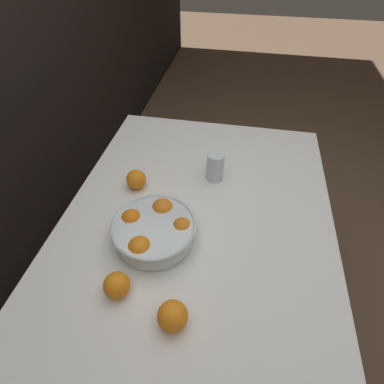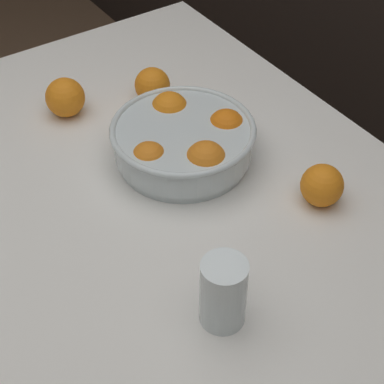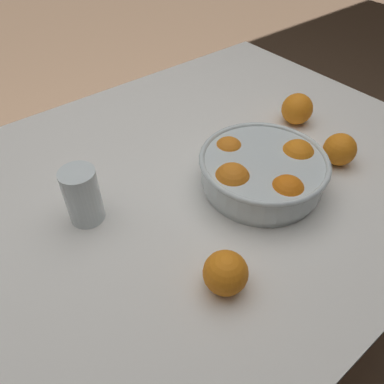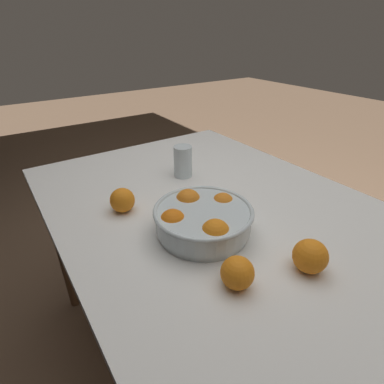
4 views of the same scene
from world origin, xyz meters
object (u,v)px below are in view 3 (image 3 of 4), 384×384
at_px(juice_glass, 83,198).
at_px(orange_loose_front, 340,149).
at_px(orange_loose_near_bowl, 225,273).
at_px(orange_loose_aside, 298,109).
at_px(fruit_bowl, 262,171).

bearing_deg(juice_glass, orange_loose_front, 158.99).
relative_size(orange_loose_near_bowl, orange_loose_aside, 0.94).
distance_m(orange_loose_front, orange_loose_aside, 0.18).
bearing_deg(juice_glass, fruit_bowl, 155.37).
xyz_separation_m(orange_loose_front, orange_loose_aside, (-0.06, -0.17, 0.00)).
relative_size(fruit_bowl, orange_loose_front, 3.63).
bearing_deg(orange_loose_aside, orange_loose_near_bowl, 27.45).
bearing_deg(orange_loose_front, orange_loose_near_bowl, 11.03).
bearing_deg(orange_loose_near_bowl, juice_glass, -69.81).
bearing_deg(juice_glass, orange_loose_aside, 176.44).
distance_m(fruit_bowl, orange_loose_aside, 0.29).
xyz_separation_m(fruit_bowl, juice_glass, (0.35, -0.16, 0.01)).
xyz_separation_m(orange_loose_near_bowl, orange_loose_aside, (-0.50, -0.26, 0.00)).
relative_size(orange_loose_front, orange_loose_aside, 0.93).
bearing_deg(orange_loose_near_bowl, orange_loose_aside, -152.55).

